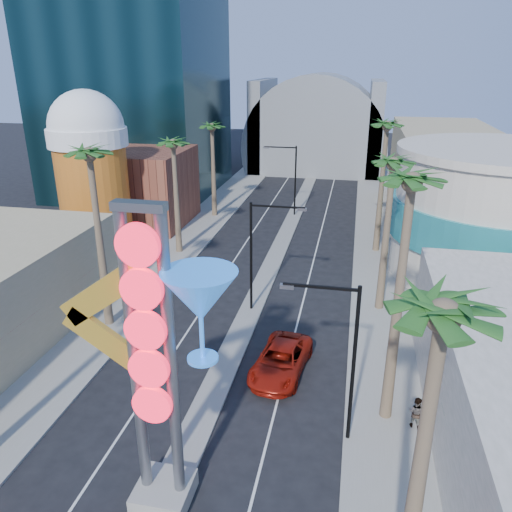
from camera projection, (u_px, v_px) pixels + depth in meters
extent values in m
cube|color=gray|center=(191.00, 234.00, 51.30)|extent=(5.00, 100.00, 0.15)
cube|color=gray|center=(381.00, 247.00, 47.77)|extent=(5.00, 100.00, 0.15)
cube|color=gray|center=(287.00, 231.00, 52.27)|extent=(1.60, 84.00, 0.15)
cube|color=brown|center=(141.00, 187.00, 53.81)|extent=(10.00, 10.00, 8.00)
cube|color=tan|center=(440.00, 172.00, 56.63)|extent=(10.00, 20.00, 10.00)
cylinder|color=#BF6519|center=(95.00, 196.00, 46.33)|extent=(6.40, 6.40, 10.00)
cylinder|color=white|center=(88.00, 137.00, 44.36)|extent=(7.00, 7.00, 1.60)
sphere|color=white|center=(87.00, 128.00, 44.07)|extent=(6.60, 6.60, 6.60)
cylinder|color=#AFA894|center=(497.00, 218.00, 39.84)|extent=(16.00, 16.00, 10.00)
cylinder|color=teal|center=(497.00, 218.00, 39.84)|extent=(16.60, 16.60, 3.00)
cylinder|color=#AFA894|center=(509.00, 151.00, 37.90)|extent=(16.60, 16.60, 0.60)
cylinder|color=slate|center=(317.00, 144.00, 81.87)|extent=(22.00, 16.00, 22.00)
cube|color=slate|center=(263.00, 124.00, 82.44)|extent=(2.00, 16.00, 14.00)
cube|color=slate|center=(375.00, 127.00, 79.10)|extent=(2.00, 16.00, 14.00)
cube|color=gray|center=(164.00, 492.00, 20.21)|extent=(2.20, 2.20, 0.80)
cylinder|color=slate|center=(135.00, 362.00, 18.12)|extent=(0.44, 0.44, 12.00)
cylinder|color=slate|center=(171.00, 366.00, 17.86)|extent=(0.44, 0.44, 12.00)
cube|color=slate|center=(139.00, 206.00, 15.84)|extent=(1.80, 0.50, 0.30)
cylinder|color=#F61532|center=(138.00, 245.00, 15.96)|extent=(1.50, 0.25, 1.50)
cylinder|color=#F61532|center=(142.00, 289.00, 16.52)|extent=(1.50, 0.25, 1.50)
cylinder|color=#F61532|center=(145.00, 330.00, 17.09)|extent=(1.50, 0.25, 1.50)
cylinder|color=#F61532|center=(149.00, 368.00, 17.65)|extent=(1.50, 0.25, 1.50)
cylinder|color=#F61532|center=(152.00, 404.00, 18.22)|extent=(1.50, 0.25, 1.50)
cube|color=gold|center=(104.00, 293.00, 17.30)|extent=(3.47, 0.25, 2.80)
cube|color=gold|center=(110.00, 343.00, 18.03)|extent=(3.47, 0.25, 2.80)
cone|color=blue|center=(200.00, 296.00, 16.58)|extent=(2.60, 2.60, 1.80)
cylinder|color=blue|center=(202.00, 338.00, 17.16)|extent=(0.16, 0.16, 1.60)
cylinder|color=blue|center=(203.00, 358.00, 17.46)|extent=(1.10, 1.10, 0.12)
cylinder|color=black|center=(251.00, 258.00, 34.41)|extent=(0.18, 0.18, 8.00)
cube|color=black|center=(278.00, 207.00, 32.70)|extent=(3.60, 0.12, 0.12)
cube|color=slate|center=(302.00, 209.00, 32.44)|extent=(0.60, 0.25, 0.18)
cylinder|color=black|center=(295.00, 182.00, 56.32)|extent=(0.18, 0.18, 8.00)
cube|color=black|center=(280.00, 147.00, 55.26)|extent=(3.60, 0.12, 0.12)
cube|color=slate|center=(266.00, 148.00, 55.60)|extent=(0.60, 0.25, 0.18)
cylinder|color=black|center=(353.00, 368.00, 22.13)|extent=(0.18, 0.18, 8.00)
cube|color=black|center=(321.00, 287.00, 21.04)|extent=(3.24, 0.12, 0.12)
cube|color=slate|center=(287.00, 286.00, 21.35)|extent=(0.60, 0.25, 0.18)
cylinder|color=brown|center=(100.00, 245.00, 31.80)|extent=(0.40, 0.40, 11.50)
sphere|color=#214F1A|center=(89.00, 155.00, 29.70)|extent=(2.40, 2.40, 2.40)
cylinder|color=brown|center=(176.00, 201.00, 44.85)|extent=(0.40, 0.40, 10.00)
sphere|color=#214F1A|center=(173.00, 144.00, 43.02)|extent=(2.40, 2.40, 2.40)
cylinder|color=brown|center=(213.00, 173.00, 55.80)|extent=(0.40, 0.40, 10.00)
sphere|color=#214F1A|center=(212.00, 128.00, 53.97)|extent=(2.40, 2.40, 2.40)
cylinder|color=brown|center=(416.00, 490.00, 13.95)|extent=(0.40, 0.40, 11.00)
sphere|color=#214F1A|center=(443.00, 316.00, 11.94)|extent=(2.40, 2.40, 2.40)
cylinder|color=brown|center=(397.00, 311.00, 22.89)|extent=(0.40, 0.40, 12.00)
sphere|color=#214F1A|center=(412.00, 182.00, 20.70)|extent=(2.40, 2.40, 2.40)
cylinder|color=brown|center=(386.00, 241.00, 34.11)|extent=(0.40, 0.40, 10.50)
sphere|color=#214F1A|center=(393.00, 164.00, 32.20)|extent=(2.40, 2.40, 2.40)
cylinder|color=brown|center=(381.00, 192.00, 44.88)|extent=(0.40, 0.40, 11.50)
sphere|color=#214F1A|center=(387.00, 126.00, 42.79)|extent=(2.40, 2.40, 2.40)
imported|color=#A3190C|center=(281.00, 360.00, 28.39)|extent=(3.35, 6.05, 1.60)
imported|color=gray|center=(416.00, 412.00, 23.94)|extent=(0.99, 0.91, 1.64)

